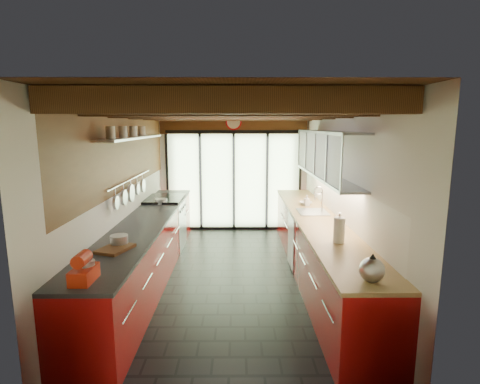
{
  "coord_description": "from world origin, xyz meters",
  "views": [
    {
      "loc": [
        0.08,
        -5.37,
        2.28
      ],
      "look_at": [
        0.12,
        0.4,
        1.25
      ],
      "focal_mm": 28.0,
      "sensor_mm": 36.0,
      "label": 1
    }
  ],
  "objects": [
    {
      "name": "paper_towel",
      "position": [
        1.27,
        -1.16,
        1.07
      ],
      "size": [
        0.18,
        0.18,
        0.36
      ],
      "color": "white",
      "rests_on": "right_counter"
    },
    {
      "name": "left_wall_fixtures",
      "position": [
        -1.47,
        0.18,
        1.85
      ],
      "size": [
        0.28,
        2.6,
        0.96
      ],
      "color": "silver",
      "rests_on": "ground"
    },
    {
      "name": "sink_assembly",
      "position": [
        1.29,
        0.4,
        0.96
      ],
      "size": [
        0.45,
        0.52,
        0.43
      ],
      "color": "silver",
      "rests_on": "right_counter"
    },
    {
      "name": "stand_mixer",
      "position": [
        -1.27,
        -2.24,
        1.03
      ],
      "size": [
        0.18,
        0.3,
        0.28
      ],
      "color": "red",
      "rests_on": "left_counter"
    },
    {
      "name": "upper_cabinets_right",
      "position": [
        1.43,
        0.3,
        1.85
      ],
      "size": [
        0.34,
        3.0,
        3.0
      ],
      "color": "silver",
      "rests_on": "ground"
    },
    {
      "name": "bowl",
      "position": [
        1.27,
        0.99,
        0.95
      ],
      "size": [
        0.23,
        0.23,
        0.05
      ],
      "primitive_type": "imported",
      "rotation": [
        0.0,
        0.0,
        0.09
      ],
      "color": "silver",
      "rests_on": "right_counter"
    },
    {
      "name": "ground",
      "position": [
        0.0,
        0.0,
        0.0
      ],
      "size": [
        5.5,
        5.5,
        0.0
      ],
      "primitive_type": "plane",
      "color": "black",
      "rests_on": "ground"
    },
    {
      "name": "glass_door",
      "position": [
        0.0,
        2.69,
        1.66
      ],
      "size": [
        2.95,
        0.1,
        2.9
      ],
      "color": "#C6EAAD",
      "rests_on": "ground"
    },
    {
      "name": "ceiling_beams",
      "position": [
        -0.0,
        0.38,
        2.46
      ],
      "size": [
        3.14,
        5.06,
        4.9
      ],
      "color": "#593316",
      "rests_on": "ground"
    },
    {
      "name": "range_stove",
      "position": [
        -1.28,
        1.45,
        0.47
      ],
      "size": [
        0.66,
        0.9,
        0.97
      ],
      "color": "silver",
      "rests_on": "ground"
    },
    {
      "name": "pot_large",
      "position": [
        -1.27,
        -1.26,
        0.98
      ],
      "size": [
        0.24,
        0.24,
        0.13
      ],
      "primitive_type": "cylinder",
      "rotation": [
        0.0,
        0.0,
        0.2
      ],
      "color": "silver",
      "rests_on": "left_counter"
    },
    {
      "name": "pot_small",
      "position": [
        -1.27,
        1.11,
        0.96
      ],
      "size": [
        0.23,
        0.23,
        0.09
      ],
      "primitive_type": "cylinder",
      "rotation": [
        0.0,
        0.0,
        0.04
      ],
      "color": "silver",
      "rests_on": "left_counter"
    },
    {
      "name": "cutting_board",
      "position": [
        -1.27,
        -1.41,
        0.94
      ],
      "size": [
        0.4,
        0.46,
        0.03
      ],
      "primitive_type": "cube",
      "rotation": [
        0.0,
        0.0,
        -0.35
      ],
      "color": "brown",
      "rests_on": "left_counter"
    },
    {
      "name": "right_counter",
      "position": [
        1.27,
        0.0,
        0.46
      ],
      "size": [
        0.68,
        5.0,
        0.92
      ],
      "color": "#9B0E0D",
      "rests_on": "ground"
    },
    {
      "name": "left_counter",
      "position": [
        -1.28,
        0.0,
        0.46
      ],
      "size": [
        0.68,
        5.0,
        0.92
      ],
      "color": "#9B0E0D",
      "rests_on": "ground"
    },
    {
      "name": "soap_bottle",
      "position": [
        1.27,
        0.9,
        1.01
      ],
      "size": [
        0.1,
        0.1,
        0.19
      ],
      "primitive_type": "imported",
      "rotation": [
        0.0,
        0.0,
        0.2
      ],
      "color": "silver",
      "rests_on": "right_counter"
    },
    {
      "name": "kettle",
      "position": [
        1.27,
        -2.25,
        1.04
      ],
      "size": [
        0.29,
        0.31,
        0.26
      ],
      "color": "silver",
      "rests_on": "right_counter"
    },
    {
      "name": "room_shell",
      "position": [
        0.0,
        0.0,
        1.65
      ],
      "size": [
        5.5,
        5.5,
        5.5
      ],
      "color": "silver",
      "rests_on": "ground"
    }
  ]
}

